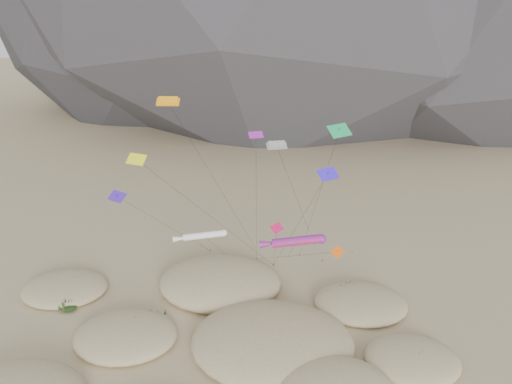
% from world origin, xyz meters
% --- Properties ---
extents(ground, '(500.00, 500.00, 0.00)m').
position_xyz_m(ground, '(0.00, 0.00, 0.00)').
color(ground, '#CCB789').
rests_on(ground, ground).
extents(dunes, '(51.74, 36.16, 3.67)m').
position_xyz_m(dunes, '(-2.27, 4.07, 0.72)').
color(dunes, '#CCB789').
rests_on(dunes, ground).
extents(dune_grass, '(44.79, 28.82, 1.54)m').
position_xyz_m(dune_grass, '(-1.20, 3.14, 0.83)').
color(dune_grass, black).
rests_on(dune_grass, ground).
extents(kite_stakes, '(22.52, 5.27, 0.30)m').
position_xyz_m(kite_stakes, '(2.28, 23.84, 0.15)').
color(kite_stakes, '#3F2D1E').
rests_on(kite_stakes, ground).
extents(rainbow_tube_kite, '(7.43, 15.34, 11.00)m').
position_xyz_m(rainbow_tube_kite, '(6.04, 9.33, 10.17)').
color(rainbow_tube_kite, '#FF1A1F').
rests_on(rainbow_tube_kite, ground).
extents(white_tube_kite, '(6.39, 12.77, 9.52)m').
position_xyz_m(white_tube_kite, '(-4.90, 12.49, 8.88)').
color(white_tube_kite, white).
rests_on(white_tube_kite, ground).
extents(orange_parafoil, '(9.79, 13.84, 25.14)m').
position_xyz_m(orange_parafoil, '(-7.92, 13.44, 24.33)').
color(orange_parafoil, orange).
rests_on(orange_parafoil, ground).
extents(multi_parafoil, '(6.82, 15.48, 20.53)m').
position_xyz_m(multi_parafoil, '(3.91, 12.99, 19.81)').
color(multi_parafoil, '#FF531A').
rests_on(multi_parafoil, ground).
extents(delta_kites, '(27.55, 19.51, 22.61)m').
position_xyz_m(delta_kites, '(1.16, 11.42, 16.60)').
color(delta_kites, yellow).
rests_on(delta_kites, ground).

